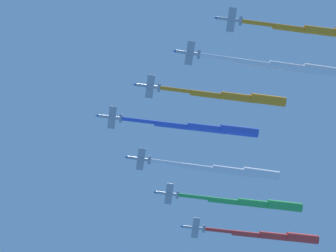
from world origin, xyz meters
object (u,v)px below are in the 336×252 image
object	(u,v)px
jet_starboard_outer	(275,236)
jet_port_inner	(238,97)
jet_starboard_inner	(230,170)
jet_port_mid	(290,67)
jet_starboard_mid	(255,203)
jet_lead	(207,128)
jet_port_outer	(322,31)

from	to	relation	value
jet_starboard_outer	jet_port_inner	bearing A→B (deg)	-95.24
jet_starboard_inner	jet_port_mid	bearing A→B (deg)	-51.62
jet_port_inner	jet_starboard_mid	xyz separation A→B (m)	(-0.16, 43.69, 0.03)
jet_lead	jet_port_mid	xyz separation A→B (m)	(33.12, -17.18, -0.20)
jet_starboard_inner	jet_starboard_outer	bearing A→B (deg)	68.64
jet_port_inner	jet_port_mid	world-z (taller)	jet_port_mid
jet_port_outer	jet_port_mid	bearing A→B (deg)	138.45
jet_starboard_inner	jet_port_outer	bearing A→B (deg)	-48.88
jet_port_mid	jet_starboard_outer	xyz separation A→B (m)	(-14.48, 67.34, 0.31)
jet_starboard_inner	jet_starboard_mid	distance (m)	18.09
jet_port_inner	jet_port_mid	size ratio (longest dim) A/B	0.90
jet_port_mid	jet_port_outer	world-z (taller)	jet_port_mid
jet_starboard_mid	jet_port_outer	world-z (taller)	jet_starboard_mid
jet_lead	jet_port_outer	xyz separation A→B (m)	(45.51, -28.16, -1.59)
jet_starboard_mid	jet_starboard_inner	bearing A→B (deg)	-113.55
jet_port_mid	jet_port_outer	bearing A→B (deg)	-41.55
jet_lead	jet_port_mid	world-z (taller)	jet_lead
jet_port_inner	jet_starboard_inner	distance (m)	28.27
jet_port_outer	jet_starboard_inner	bearing A→B (deg)	131.12
jet_port_mid	jet_port_outer	size ratio (longest dim) A/B	1.11
jet_lead	jet_starboard_outer	world-z (taller)	jet_starboard_outer
jet_port_mid	jet_port_outer	xyz separation A→B (m)	(12.39, -10.98, -1.40)
jet_port_inner	jet_starboard_outer	world-z (taller)	jet_starboard_outer
jet_port_outer	jet_starboard_outer	world-z (taller)	jet_starboard_outer
jet_port_outer	jet_lead	bearing A→B (deg)	148.25
jet_starboard_inner	jet_port_mid	size ratio (longest dim) A/B	0.95
jet_port_inner	jet_starboard_inner	world-z (taller)	jet_port_inner
jet_port_inner	jet_starboard_outer	xyz separation A→B (m)	(5.51, 60.06, 0.98)
jet_lead	jet_starboard_mid	distance (m)	36.21
jet_starboard_inner	jet_port_mid	xyz separation A→B (m)	(27.32, -34.50, 2.79)
jet_starboard_inner	jet_starboard_outer	xyz separation A→B (m)	(12.85, 32.84, 3.10)
jet_starboard_inner	jet_starboard_outer	size ratio (longest dim) A/B	1.05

